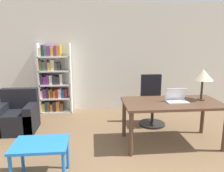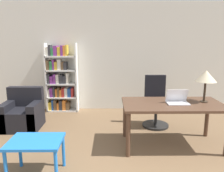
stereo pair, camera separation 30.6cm
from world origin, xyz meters
name	(u,v)px [view 2 (the right image)]	position (x,y,z in m)	size (l,w,h in m)	color
wall_back	(117,57)	(0.00, 4.53, 1.35)	(8.00, 0.06, 2.70)	silver
desk	(172,109)	(0.85, 2.43, 0.65)	(1.64, 0.84, 0.75)	#4C3323
laptop	(177,100)	(0.92, 2.42, 0.80)	(0.35, 0.23, 0.23)	silver
table_lamp	(206,76)	(1.40, 2.50, 1.18)	(0.34, 0.34, 0.54)	#2D2319
office_chair	(156,104)	(0.77, 3.35, 0.46)	(0.55, 0.55, 1.06)	black
side_table_blue	(36,145)	(-1.15, 1.60, 0.43)	(0.68, 0.50, 0.50)	blue
armchair	(23,114)	(-1.96, 3.23, 0.28)	(0.72, 0.66, 0.81)	black
bookshelf	(60,80)	(-1.43, 4.34, 0.80)	(0.78, 0.28, 1.71)	white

